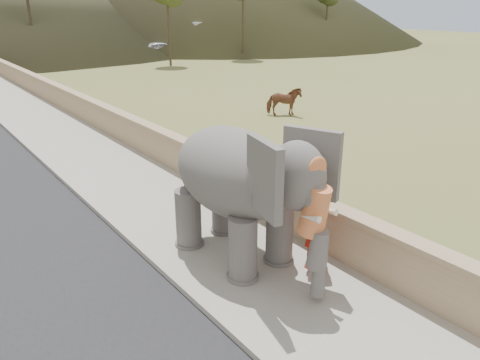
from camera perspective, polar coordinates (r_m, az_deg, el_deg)
name	(u,v)px	position (r m, az deg, el deg)	size (l,w,h in m)	color
ground	(218,248)	(10.25, -2.64, -8.33)	(160.00, 160.00, 0.00)	olive
walkway	(69,142)	(18.79, -20.12, 4.40)	(3.00, 120.00, 0.15)	#9E9687
parapet	(110,123)	(19.18, -15.60, 6.69)	(0.30, 120.00, 1.10)	tan
cow	(284,101)	(22.15, 5.37, 9.51)	(0.72, 1.58, 1.34)	brown
distant_car	(162,49)	(47.80, -9.47, 15.46)	(1.70, 4.23, 1.44)	#B7B8BF
bus_white	(234,36)	(53.49, -0.80, 17.17)	(2.50, 11.00, 3.10)	silver
bus_orange	(295,34)	(56.24, 6.78, 17.21)	(2.50, 11.00, 3.10)	orange
elephant_and_man	(234,191)	(9.18, -0.77, -1.32)	(2.35, 3.96, 2.77)	#67615D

